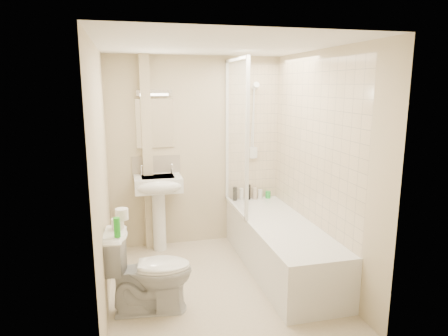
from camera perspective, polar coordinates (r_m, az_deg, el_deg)
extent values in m
plane|color=beige|center=(4.33, -0.73, -16.35)|extent=(2.50, 2.50, 0.00)
cube|color=beige|center=(5.12, -3.97, 2.27)|extent=(2.20, 0.02, 2.40)
cube|color=beige|center=(3.82, -17.05, -1.49)|extent=(0.02, 2.50, 2.40)
cube|color=beige|center=(4.29, 13.67, 0.12)|extent=(0.02, 2.50, 2.40)
cube|color=white|center=(3.84, -0.83, 17.11)|extent=(2.20, 2.50, 0.02)
cube|color=beige|center=(5.25, 4.13, 5.00)|extent=(0.70, 0.01, 1.75)
cube|color=beige|center=(4.43, 12.48, 3.47)|extent=(0.01, 2.10, 1.75)
cube|color=beige|center=(4.99, -10.88, 1.84)|extent=(0.12, 0.12, 2.40)
cube|color=beige|center=(5.08, -9.64, 0.10)|extent=(0.60, 0.02, 0.30)
cube|color=white|center=(4.99, -9.86, 6.29)|extent=(0.46, 0.01, 0.60)
cube|color=silver|center=(4.95, -9.99, 10.53)|extent=(0.42, 0.07, 0.07)
cube|color=white|center=(4.60, 7.98, -10.96)|extent=(0.70, 2.10, 0.55)
cube|color=white|center=(4.52, 8.06, -8.39)|extent=(0.56, 1.96, 0.05)
cube|color=white|center=(4.73, 1.73, 4.58)|extent=(0.01, 0.90, 1.80)
cube|color=silver|center=(5.15, 0.44, 5.16)|extent=(0.04, 0.04, 1.80)
cube|color=silver|center=(4.31, 3.35, 3.84)|extent=(0.04, 0.04, 1.80)
cube|color=silver|center=(4.70, 1.80, 15.27)|extent=(0.04, 0.90, 0.04)
cube|color=silver|center=(4.92, 1.67, -5.64)|extent=(0.04, 0.90, 0.03)
cylinder|color=silver|center=(5.22, 4.23, 6.33)|extent=(0.02, 0.02, 0.90)
cylinder|color=silver|center=(5.28, 4.15, 1.46)|extent=(0.05, 0.05, 0.02)
cylinder|color=silver|center=(5.20, 4.30, 11.28)|extent=(0.05, 0.05, 0.02)
cylinder|color=silver|center=(5.13, 4.54, 11.60)|extent=(0.08, 0.11, 0.11)
cube|color=silver|center=(5.26, 4.18, 2.20)|extent=(0.10, 0.05, 0.14)
cylinder|color=silver|center=(5.18, 4.11, 6.85)|extent=(0.01, 0.13, 0.84)
cylinder|color=white|center=(5.09, -9.25, -7.44)|extent=(0.16, 0.16, 0.76)
cube|color=white|center=(4.93, -9.40, -2.18)|extent=(0.56, 0.43, 0.17)
ellipsoid|color=white|center=(4.76, -9.24, -2.66)|extent=(0.56, 0.24, 0.17)
cube|color=silver|center=(4.91, -9.43, -1.44)|extent=(0.39, 0.28, 0.04)
cylinder|color=white|center=(4.99, -11.67, -0.42)|extent=(0.03, 0.03, 0.10)
cylinder|color=white|center=(5.02, -7.46, -0.21)|extent=(0.03, 0.03, 0.10)
sphere|color=white|center=(4.98, -11.70, 0.25)|extent=(0.04, 0.04, 0.04)
sphere|color=white|center=(5.01, -7.48, 0.46)|extent=(0.04, 0.04, 0.04)
cylinder|color=black|center=(5.26, 1.58, -3.70)|extent=(0.06, 0.06, 0.18)
cylinder|color=white|center=(5.29, 2.51, -3.75)|extent=(0.05, 0.05, 0.16)
cylinder|color=black|center=(5.31, 3.53, -3.45)|extent=(0.05, 0.05, 0.20)
cylinder|color=beige|center=(5.34, 4.43, -3.64)|extent=(0.07, 0.07, 0.15)
cylinder|color=silver|center=(5.37, 5.17, -3.74)|extent=(0.06, 0.06, 0.12)
cylinder|color=green|center=(5.41, 6.30, -3.81)|extent=(0.07, 0.07, 0.09)
imported|color=white|center=(3.80, -10.62, -14.22)|extent=(0.62, 0.87, 0.78)
cylinder|color=white|center=(3.73, -14.97, -7.68)|extent=(0.11, 0.11, 0.09)
cylinder|color=white|center=(3.68, -14.40, -6.39)|extent=(0.11, 0.11, 0.10)
cylinder|color=green|center=(3.52, -15.04, -8.19)|extent=(0.05, 0.05, 0.17)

